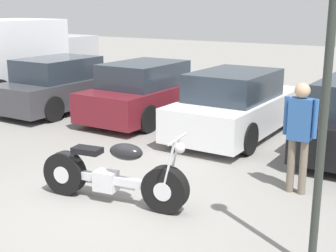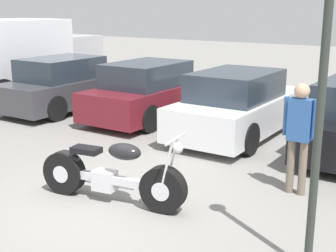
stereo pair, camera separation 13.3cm
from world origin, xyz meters
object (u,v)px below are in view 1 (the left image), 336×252
object	(u,v)px
parked_car_maroon	(148,92)
motorcycle	(111,175)
parked_car_dark_grey	(63,85)
parked_car_white	(237,105)
lamp_post	(328,71)
delivery_truck	(6,55)
person_standing	(300,128)

from	to	relation	value
parked_car_maroon	motorcycle	bearing A→B (deg)	-61.12
parked_car_dark_grey	motorcycle	bearing A→B (deg)	-39.56
parked_car_maroon	parked_car_white	distance (m)	2.63
parked_car_white	lamp_post	bearing A→B (deg)	-56.89
motorcycle	delivery_truck	size ratio (longest dim) A/B	0.40
parked_car_maroon	delivery_truck	bearing A→B (deg)	-179.23
motorcycle	parked_car_white	xyz separation A→B (m)	(0.01, 4.43, 0.26)
delivery_truck	lamp_post	distance (m)	12.10
parked_car_dark_grey	parked_car_maroon	distance (m)	2.65
motorcycle	parked_car_maroon	xyz separation A→B (m)	(-2.60, 4.72, 0.26)
parked_car_white	person_standing	bearing A→B (deg)	-49.72
parked_car_maroon	parked_car_dark_grey	bearing A→B (deg)	-171.16
motorcycle	parked_car_dark_grey	xyz separation A→B (m)	(-5.22, 4.31, 0.26)
parked_car_dark_grey	delivery_truck	distance (m)	2.86
lamp_post	person_standing	size ratio (longest dim) A/B	1.99
motorcycle	delivery_truck	world-z (taller)	delivery_truck
lamp_post	delivery_truck	bearing A→B (deg)	156.15
parked_car_dark_grey	lamp_post	size ratio (longest dim) A/B	1.18
parked_car_dark_grey	person_standing	xyz separation A→B (m)	(7.43, -2.48, 0.36)
parked_car_maroon	person_standing	size ratio (longest dim) A/B	2.34
parked_car_white	lamp_post	xyz separation A→B (m)	(3.04, -4.66, 1.53)
parked_car_dark_grey	lamp_post	xyz separation A→B (m)	(8.27, -4.55, 1.53)
parked_car_white	delivery_truck	distance (m)	8.03
lamp_post	person_standing	world-z (taller)	lamp_post
parked_car_dark_grey	lamp_post	distance (m)	9.56
parked_car_dark_grey	delivery_truck	bearing A→B (deg)	173.11
parked_car_maroon	lamp_post	size ratio (longest dim) A/B	1.18
delivery_truck	person_standing	bearing A→B (deg)	-15.44
lamp_post	parked_car_maroon	bearing A→B (deg)	138.80
parked_car_dark_grey	parked_car_maroon	world-z (taller)	same
motorcycle	parked_car_dark_grey	size ratio (longest dim) A/B	0.58
lamp_post	parked_car_white	bearing A→B (deg)	123.11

